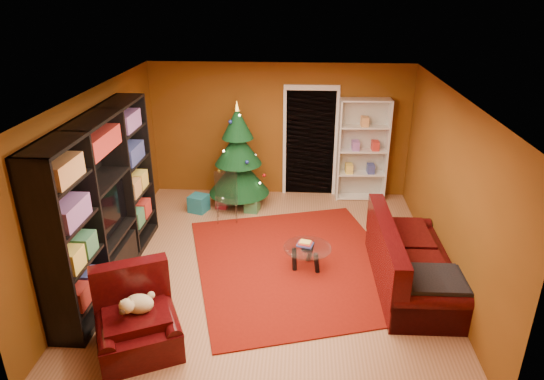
# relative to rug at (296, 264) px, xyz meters

# --- Properties ---
(floor) EXTENTS (5.00, 5.50, 0.05)m
(floor) POSITION_rel_rug_xyz_m (-0.39, 0.00, -0.03)
(floor) COLOR #9C6544
(floor) RESTS_ON ground
(ceiling) EXTENTS (5.00, 5.50, 0.05)m
(ceiling) POSITION_rel_rug_xyz_m (-0.39, 0.00, 2.62)
(ceiling) COLOR silver
(ceiling) RESTS_ON wall_back
(wall_back) EXTENTS (5.00, 0.05, 2.60)m
(wall_back) POSITION_rel_rug_xyz_m (-0.39, 2.78, 1.29)
(wall_back) COLOR brown
(wall_back) RESTS_ON ground
(wall_left) EXTENTS (0.05, 5.50, 2.60)m
(wall_left) POSITION_rel_rug_xyz_m (-2.91, 0.00, 1.29)
(wall_left) COLOR brown
(wall_left) RESTS_ON ground
(wall_right) EXTENTS (0.05, 5.50, 2.60)m
(wall_right) POSITION_rel_rug_xyz_m (2.14, 0.00, 1.29)
(wall_right) COLOR brown
(wall_right) RESTS_ON ground
(doorway) EXTENTS (1.06, 0.60, 2.16)m
(doorway) POSITION_rel_rug_xyz_m (0.21, 2.73, 1.04)
(doorway) COLOR black
(doorway) RESTS_ON floor
(rug) EXTENTS (3.73, 4.06, 0.02)m
(rug) POSITION_rel_rug_xyz_m (0.00, 0.00, 0.00)
(rug) COLOR maroon
(rug) RESTS_ON floor
(media_unit) EXTENTS (0.48, 3.07, 2.35)m
(media_unit) POSITION_rel_rug_xyz_m (-2.66, -0.47, 1.17)
(media_unit) COLOR black
(media_unit) RESTS_ON floor
(christmas_tree) EXTENTS (1.18, 1.18, 2.04)m
(christmas_tree) POSITION_rel_rug_xyz_m (-1.12, 2.11, 0.98)
(christmas_tree) COLOR black
(christmas_tree) RESTS_ON floor
(gift_box_teal) EXTENTS (0.40, 0.40, 0.31)m
(gift_box_teal) POSITION_rel_rug_xyz_m (-1.84, 1.76, 0.15)
(gift_box_teal) COLOR #17697E
(gift_box_teal) RESTS_ON floor
(gift_box_green) EXTENTS (0.29, 0.29, 0.25)m
(gift_box_green) POSITION_rel_rug_xyz_m (-0.85, 1.82, 0.12)
(gift_box_green) COLOR #2F6E42
(gift_box_green) RESTS_ON floor
(gift_box_red) EXTENTS (0.24, 0.24, 0.21)m
(gift_box_red) POSITION_rel_rug_xyz_m (-1.43, 1.94, 0.10)
(gift_box_red) COLOR maroon
(gift_box_red) RESTS_ON floor
(white_bookshelf) EXTENTS (0.96, 0.38, 2.03)m
(white_bookshelf) POSITION_rel_rug_xyz_m (1.22, 2.57, 0.98)
(white_bookshelf) COLOR white
(white_bookshelf) RESTS_ON floor
(armchair) EXTENTS (1.31, 1.31, 0.77)m
(armchair) POSITION_rel_rug_xyz_m (-1.79, -1.94, 0.38)
(armchair) COLOR black
(armchair) RESTS_ON rug
(dog) EXTENTS (0.49, 0.44, 0.25)m
(dog) POSITION_rel_rug_xyz_m (-1.77, -1.87, 0.56)
(dog) COLOR beige
(dog) RESTS_ON armchair
(sofa) EXTENTS (1.02, 2.21, 0.94)m
(sofa) POSITION_rel_rug_xyz_m (1.63, -0.43, 0.46)
(sofa) COLOR black
(sofa) RESTS_ON rug
(coffee_table) EXTENTS (0.87, 0.87, 0.44)m
(coffee_table) POSITION_rel_rug_xyz_m (0.17, -0.10, 0.18)
(coffee_table) COLOR gray
(coffee_table) RESTS_ON rug
(acrylic_chair) EXTENTS (0.47, 0.50, 0.80)m
(acrylic_chair) POSITION_rel_rug_xyz_m (-1.26, 1.41, 0.39)
(acrylic_chair) COLOR #66605B
(acrylic_chair) RESTS_ON rug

